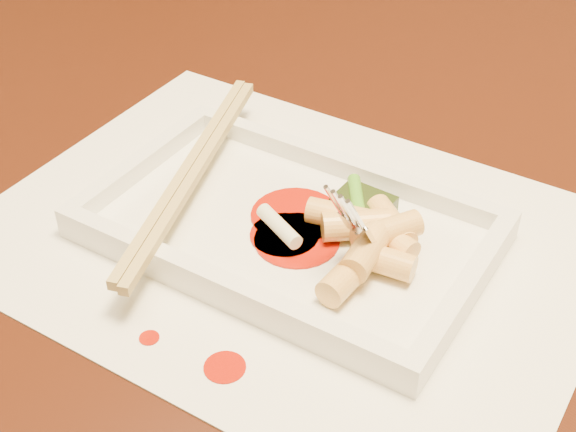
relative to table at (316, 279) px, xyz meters
The scene contains 26 objects.
table is the anchor object (origin of this frame).
placemat 0.13m from the table, 76.63° to the right, with size 0.40×0.30×0.00m, color white.
sauce_splatter_a 0.22m from the table, 75.85° to the right, with size 0.02×0.02×0.00m, color #B31505.
sauce_splatter_b 0.22m from the table, 90.93° to the right, with size 0.01×0.01×0.00m, color #B31505.
plate_base 0.13m from the table, 76.63° to the right, with size 0.26×0.16×0.01m, color white.
plate_rim_far 0.12m from the table, ahead, with size 0.26×0.01×0.01m, color white.
plate_rim_near 0.19m from the table, 83.35° to the right, with size 0.26×0.01×0.01m, color white.
plate_rim_left 0.17m from the table, 146.41° to the right, with size 0.01×0.14×0.01m, color white.
plate_rim_right 0.20m from the table, 26.78° to the right, with size 0.01×0.14×0.01m, color white.
veg_piece 0.13m from the table, 30.94° to the right, with size 0.04×0.03×0.01m, color black.
scallion_white 0.15m from the table, 77.48° to the right, with size 0.01×0.01×0.04m, color #EAEACC.
scallion_green 0.15m from the table, 40.95° to the right, with size 0.01×0.01×0.09m, color #3E9217.
chopstick_a 0.16m from the table, 132.47° to the right, with size 0.01×0.24×0.01m, color tan.
chopstick_b 0.16m from the table, 128.76° to the right, with size 0.01×0.24×0.01m, color tan.
fork 0.21m from the table, 31.43° to the right, with size 0.09×0.10×0.14m, color silver, non-canonical shape.
sauce_blob_0 0.14m from the table, 76.31° to the right, with size 0.05×0.05×0.00m, color #B31505.
sauce_blob_1 0.13m from the table, 75.96° to the right, with size 0.06×0.06×0.00m, color #B31505.
sauce_blob_2 0.14m from the table, 70.02° to the right, with size 0.06×0.06×0.00m, color #B31505.
rice_cake_0 0.14m from the table, 47.34° to the right, with size 0.02×0.02×0.05m, color #F9D174.
rice_cake_1 0.15m from the table, 28.83° to the right, with size 0.02×0.02×0.04m, color #F9D174.
rice_cake_2 0.16m from the table, 35.56° to the right, with size 0.02×0.02×0.04m, color #F9D174.
rice_cake_3 0.16m from the table, 34.30° to the right, with size 0.02×0.02×0.04m, color #F9D174.
rice_cake_4 0.17m from the table, 41.10° to the right, with size 0.02×0.02×0.04m, color #F9D174.
rice_cake_5 0.17m from the table, 46.13° to the right, with size 0.02×0.02×0.04m, color #F9D174.
rice_cake_6 0.18m from the table, 52.05° to the right, with size 0.02×0.02×0.05m, color #F9D174.
rice_cake_7 0.15m from the table, 43.71° to the right, with size 0.02×0.02×0.04m, color #F9D174.
Camera 1 is at (0.23, -0.42, 1.09)m, focal length 50.00 mm.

